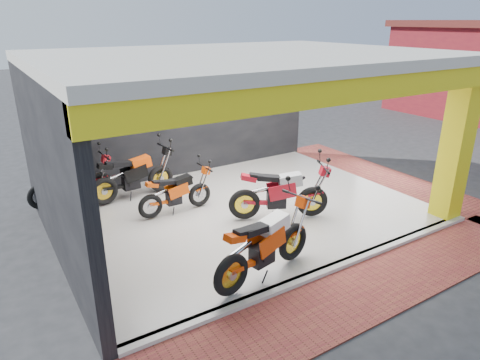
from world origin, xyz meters
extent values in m
plane|color=#2D2D30|center=(0.00, 0.00, 0.00)|extent=(80.00, 80.00, 0.00)
cube|color=white|center=(0.00, 2.00, 0.05)|extent=(8.00, 6.00, 0.10)
cube|color=beige|center=(0.00, 2.00, 3.60)|extent=(8.40, 6.40, 0.20)
cube|color=black|center=(0.00, 5.10, 1.75)|extent=(8.20, 0.20, 3.50)
cube|color=black|center=(-4.10, 2.00, 1.75)|extent=(0.20, 6.20, 3.50)
cube|color=yellow|center=(3.75, -0.75, 1.75)|extent=(0.50, 0.50, 3.50)
cube|color=yellow|center=(0.00, -1.00, 3.30)|extent=(8.40, 0.30, 0.40)
cube|color=yellow|center=(4.00, 2.00, 3.30)|extent=(0.30, 6.40, 0.40)
cube|color=white|center=(0.00, -1.02, 0.05)|extent=(8.00, 0.20, 0.10)
cube|color=#984231|center=(0.00, -1.80, 0.01)|extent=(9.00, 1.40, 0.03)
cube|color=#984231|center=(4.80, 2.00, 0.01)|extent=(1.40, 7.00, 0.03)
cube|color=#3F1E14|center=(12.98, 4.50, 1.10)|extent=(0.06, 1.00, 2.20)
camera|label=1|loc=(-5.03, -5.85, 4.34)|focal=32.00mm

